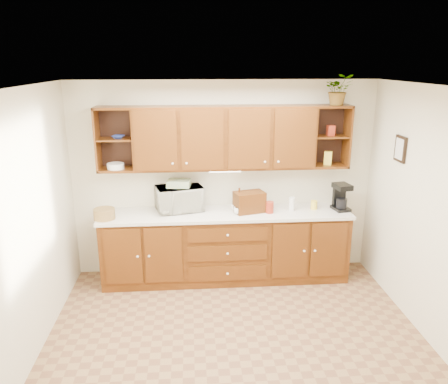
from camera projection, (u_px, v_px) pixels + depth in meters
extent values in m
plane|color=olive|center=(237.00, 343.00, 4.55)|extent=(4.00, 4.00, 0.00)
plane|color=white|center=(239.00, 88.00, 3.80)|extent=(4.00, 4.00, 0.00)
plane|color=beige|center=(224.00, 179.00, 5.85)|extent=(4.00, 0.00, 4.00)
plane|color=beige|center=(23.00, 233.00, 4.03)|extent=(0.00, 3.50, 3.50)
plane|color=beige|center=(438.00, 221.00, 4.33)|extent=(0.00, 3.50, 3.50)
cube|color=#371B06|center=(226.00, 247.00, 5.81)|extent=(3.20, 0.60, 0.90)
cube|color=silver|center=(226.00, 214.00, 5.66)|extent=(3.24, 0.64, 0.04)
cube|color=#371B06|center=(225.00, 138.00, 5.52)|extent=(2.30, 0.33, 0.80)
cube|color=black|center=(117.00, 137.00, 5.57)|extent=(0.45, 0.02, 0.80)
cube|color=black|center=(327.00, 134.00, 5.77)|extent=(0.45, 0.02, 0.80)
cube|color=#371B06|center=(115.00, 139.00, 5.42)|extent=(0.43, 0.30, 0.02)
cube|color=#371B06|center=(331.00, 136.00, 5.62)|extent=(0.43, 0.30, 0.02)
cube|color=#371B06|center=(333.00, 106.00, 5.51)|extent=(0.45, 0.33, 0.03)
cube|color=white|center=(225.00, 171.00, 5.60)|extent=(0.40, 0.05, 0.02)
cube|color=black|center=(400.00, 149.00, 5.03)|extent=(0.03, 0.24, 0.30)
cylinder|color=olive|center=(104.00, 214.00, 5.40)|extent=(0.32, 0.32, 0.13)
imported|color=beige|center=(179.00, 198.00, 5.69)|extent=(0.67, 0.53, 0.32)
cube|color=#EDE56F|center=(179.00, 183.00, 5.63)|extent=(0.32, 0.25, 0.09)
cylinder|color=black|center=(176.00, 201.00, 5.62)|extent=(0.08, 0.08, 0.29)
cylinder|color=olive|center=(190.00, 206.00, 5.86)|extent=(0.35, 0.16, 0.33)
cube|color=#371B06|center=(249.00, 202.00, 5.64)|extent=(0.43, 0.33, 0.27)
cylinder|color=#371B06|center=(239.00, 200.00, 5.63)|extent=(0.03, 0.03, 0.32)
cylinder|color=#371B06|center=(239.00, 211.00, 5.67)|extent=(0.13, 0.13, 0.02)
imported|color=white|center=(245.00, 208.00, 5.69)|extent=(0.15, 0.15, 0.09)
imported|color=white|center=(234.00, 207.00, 5.71)|extent=(0.15, 0.15, 0.09)
imported|color=white|center=(238.00, 211.00, 5.58)|extent=(0.15, 0.15, 0.09)
cylinder|color=maroon|center=(270.00, 207.00, 5.61)|extent=(0.10, 0.10, 0.15)
cylinder|color=white|center=(292.00, 204.00, 5.70)|extent=(0.08, 0.08, 0.18)
cylinder|color=yellow|center=(314.00, 205.00, 5.76)|extent=(0.10, 0.10, 0.12)
cube|color=black|center=(341.00, 208.00, 5.75)|extent=(0.23, 0.27, 0.04)
cube|color=black|center=(339.00, 195.00, 5.79)|extent=(0.18, 0.09, 0.30)
cube|color=black|center=(342.00, 187.00, 5.66)|extent=(0.23, 0.27, 0.07)
cylinder|color=black|center=(341.00, 203.00, 5.71)|extent=(0.16, 0.16, 0.13)
imported|color=navy|center=(118.00, 137.00, 5.40)|extent=(0.19, 0.19, 0.04)
cylinder|color=white|center=(116.00, 166.00, 5.48)|extent=(0.26, 0.26, 0.07)
cube|color=yellow|center=(328.00, 158.00, 5.69)|extent=(0.12, 0.11, 0.17)
cube|color=maroon|center=(331.00, 131.00, 5.59)|extent=(0.09, 0.08, 0.13)
imported|color=#999999|center=(339.00, 90.00, 5.40)|extent=(0.38, 0.34, 0.38)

